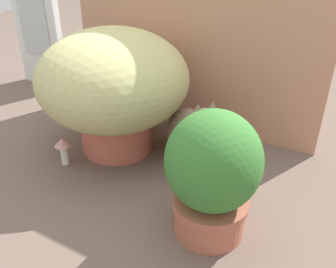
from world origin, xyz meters
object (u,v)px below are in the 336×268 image
object	(u,v)px
mushroom_ornament_pink	(63,146)
mushroom_ornament_red	(107,138)
leafy_planter	(212,174)
cat	(192,135)
grass_planter	(114,84)

from	to	relation	value
mushroom_ornament_pink	mushroom_ornament_red	distance (m)	0.18
leafy_planter	cat	xyz separation A→B (m)	(-0.23, 0.33, -0.10)
cat	mushroom_ornament_pink	xyz separation A→B (m)	(-0.44, -0.28, -0.04)
grass_planter	mushroom_ornament_red	xyz separation A→B (m)	(0.01, -0.09, -0.21)
cat	mushroom_ornament_red	distance (m)	0.35
grass_planter	cat	bearing A→B (deg)	10.72
leafy_planter	mushroom_ornament_red	bearing A→B (deg)	161.28
grass_planter	leafy_planter	size ratio (longest dim) A/B	1.46
cat	grass_planter	bearing A→B (deg)	-169.28
leafy_planter	mushroom_ornament_pink	bearing A→B (deg)	175.38
grass_planter	cat	world-z (taller)	grass_planter
leafy_planter	mushroom_ornament_pink	distance (m)	0.69
mushroom_ornament_pink	leafy_planter	bearing A→B (deg)	-4.62
mushroom_ornament_red	mushroom_ornament_pink	bearing A→B (deg)	-132.73
cat	mushroom_ornament_pink	size ratio (longest dim) A/B	2.67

